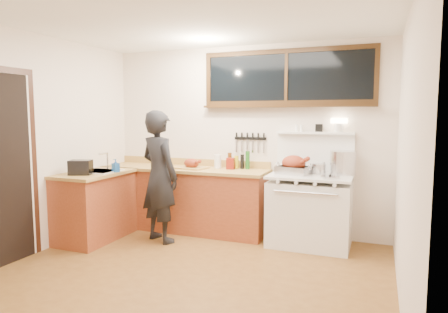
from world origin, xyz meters
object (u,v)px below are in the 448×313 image
at_px(roast_turkey, 294,166).
at_px(vintage_stove, 310,208).
at_px(man, 159,176).
at_px(cutting_board, 192,165).

bearing_deg(roast_turkey, vintage_stove, 1.60).
relative_size(vintage_stove, man, 0.94).
relative_size(vintage_stove, roast_turkey, 3.53).
xyz_separation_m(man, cutting_board, (0.20, 0.53, 0.10)).
xyz_separation_m(cutting_board, roast_turkey, (1.44, 0.01, 0.05)).
distance_m(cutting_board, roast_turkey, 1.44).
distance_m(vintage_stove, cutting_board, 1.72).
bearing_deg(vintage_stove, man, -163.54).
bearing_deg(cutting_board, vintage_stove, 0.46).
xyz_separation_m(man, roast_turkey, (1.64, 0.54, 0.15)).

